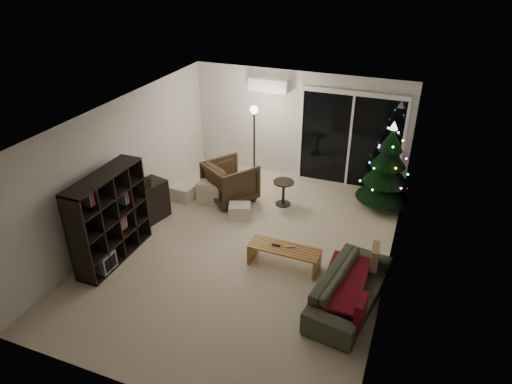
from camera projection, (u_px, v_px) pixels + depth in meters
room at (295, 169)px, 8.94m from camera, size 6.50×7.51×2.60m
bookshelf at (100, 215)px, 7.82m from camera, size 0.87×1.68×1.63m
media_cabinet at (138, 207)px, 8.88m from camera, size 0.75×1.35×0.79m
stereo at (135, 185)px, 8.65m from camera, size 0.40×0.48×0.17m
armchair at (231, 181)px, 9.76m from camera, size 1.31×1.32×0.88m
ottoman at (213, 190)px, 9.81m from camera, size 0.55×0.55×0.48m
cardboard_box_a at (183, 193)px, 9.87m from camera, size 0.48×0.38×0.32m
cardboard_box_b at (240, 211)px, 9.23m from camera, size 0.51×0.45×0.30m
side_table at (283, 193)px, 9.64m from camera, size 0.58×0.58×0.55m
floor_lamp at (254, 149)px, 10.05m from camera, size 0.30×0.30×1.86m
sofa at (350, 289)px, 6.95m from camera, size 1.07×2.05×0.57m
sofa_throw at (344, 281)px, 6.92m from camera, size 0.61×1.40×0.05m
cushion_a at (375, 257)px, 7.29m from camera, size 0.14×0.38×0.37m
cushion_b at (361, 310)px, 6.23m from camera, size 0.14×0.38×0.37m
coffee_table at (284, 257)px, 7.81m from camera, size 1.23×0.46×0.39m
remote_a at (276, 245)px, 7.76m from camera, size 0.15×0.05×0.02m
remote_b at (291, 247)px, 7.72m from camera, size 0.15×0.09×0.02m
christmas_tree at (388, 166)px, 9.27m from camera, size 1.37×1.37×1.88m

